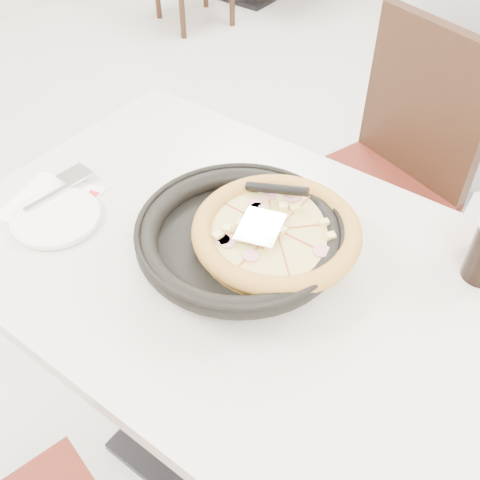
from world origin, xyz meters
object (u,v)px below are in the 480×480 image
Objects in this scene: chair_far at (365,191)px; main_table at (239,360)px; pizza_pan at (240,243)px; side_plate at (56,218)px; pizza at (276,237)px.

main_table is at bearing 109.53° from chair_far.
chair_far reaches higher than pizza_pan.
side_plate is (-0.38, -0.15, 0.38)m from main_table.
main_table is 0.67m from chair_far.
side_plate is (-0.36, -0.82, 0.28)m from chair_far.
chair_far is at bearing 91.29° from main_table.
main_table is at bearing -149.50° from pizza.
side_plate is (-0.44, -0.19, -0.05)m from pizza.
pizza is (0.06, 0.04, 0.02)m from pizza_pan.
main_table is 3.30× the size of pizza_pan.
side_plate is at bearing -158.04° from main_table.
main_table is 3.92× the size of pizza.
chair_far is at bearing 97.14° from pizza.
main_table is 1.26× the size of chair_far.
side_plate is (-0.38, -0.15, -0.03)m from pizza_pan.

